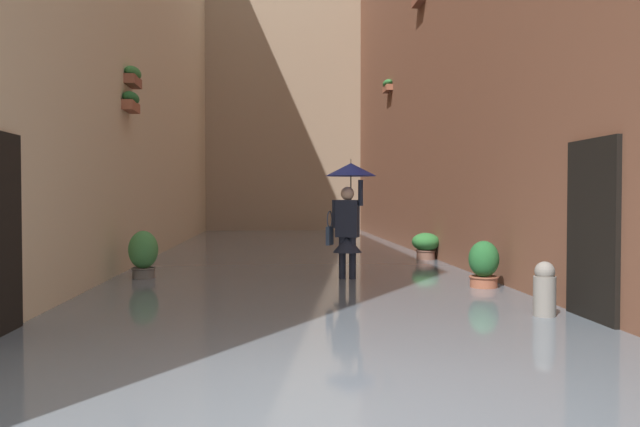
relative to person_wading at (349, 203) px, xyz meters
name	(u,v)px	position (x,y,z in m)	size (l,w,h in m)	color
ground_plane	(291,260)	(0.85, -4.48, -1.44)	(60.00, 60.00, 0.00)	#605B56
flood_water	(291,258)	(0.85, -4.48, -1.37)	(7.23, 28.04, 0.13)	slate
building_facade_left	(460,8)	(-3.26, -4.47, 4.70)	(2.04, 26.04, 12.28)	brown
building_facade_far	(283,105)	(0.85, -16.40, 4.05)	(10.03, 1.80, 10.98)	gray
person_wading	(349,203)	(0.00, 0.00, 0.00)	(0.87, 0.87, 2.18)	black
potted_plant_far_right	(143,256)	(3.53, -0.37, -0.92)	(0.50, 0.50, 0.95)	#66605B
potted_plant_near_left	(484,267)	(-1.97, 1.16, -0.99)	(0.47, 0.47, 0.86)	#9E563D
potted_plant_mid_left	(426,246)	(-2.11, -3.14, -1.00)	(0.62, 0.62, 0.73)	brown
mooring_bollard	(545,295)	(-1.89, 3.51, -1.05)	(0.26, 0.26, 0.78)	gray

